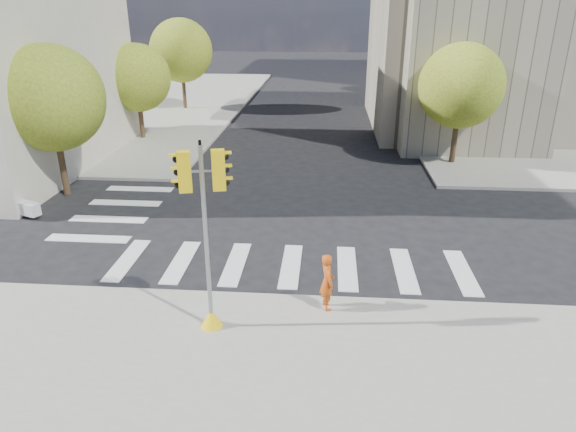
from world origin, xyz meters
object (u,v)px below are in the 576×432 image
(lamp_far, at_px, (417,48))
(photographer, at_px, (327,282))
(lamp_near, at_px, (455,66))
(traffic_signal, at_px, (207,253))

(lamp_far, distance_m, photographer, 33.53)
(lamp_far, bearing_deg, photographer, -102.02)
(lamp_near, bearing_deg, lamp_far, 90.00)
(lamp_near, xyz_separation_m, lamp_far, (0.00, 14.00, 0.00))
(lamp_far, height_order, traffic_signal, lamp_far)
(lamp_near, distance_m, lamp_far, 14.00)
(lamp_near, relative_size, photographer, 5.07)
(photographer, bearing_deg, traffic_signal, 93.54)
(lamp_far, relative_size, traffic_signal, 1.67)
(lamp_near, height_order, photographer, lamp_near)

